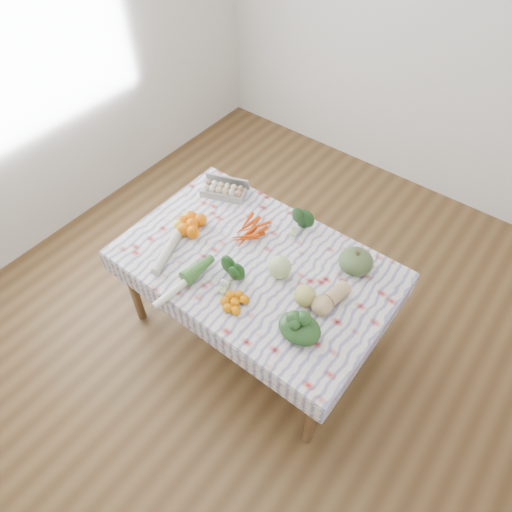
% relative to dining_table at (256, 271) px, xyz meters
% --- Properties ---
extents(ground, '(4.50, 4.50, 0.00)m').
position_rel_dining_table_xyz_m(ground, '(0.00, 0.00, -0.68)').
color(ground, '#52371C').
rests_on(ground, ground).
extents(wall_back, '(4.00, 0.04, 2.80)m').
position_rel_dining_table_xyz_m(wall_back, '(0.00, 2.25, 0.72)').
color(wall_back, white).
rests_on(wall_back, ground).
extents(dining_table, '(1.60, 1.00, 0.75)m').
position_rel_dining_table_xyz_m(dining_table, '(0.00, 0.00, 0.00)').
color(dining_table, brown).
rests_on(dining_table, ground).
extents(tablecloth, '(1.66, 1.06, 0.01)m').
position_rel_dining_table_xyz_m(tablecloth, '(0.00, 0.00, 0.08)').
color(tablecloth, white).
rests_on(tablecloth, dining_table).
extents(egg_carton, '(0.33, 0.23, 0.08)m').
position_rel_dining_table_xyz_m(egg_carton, '(-0.55, 0.34, 0.13)').
color(egg_carton, '#A0A09C').
rests_on(egg_carton, tablecloth).
extents(carrot_bunch, '(0.28, 0.27, 0.04)m').
position_rel_dining_table_xyz_m(carrot_bunch, '(-0.18, 0.15, 0.10)').
color(carrot_bunch, '#D73C03').
rests_on(carrot_bunch, tablecloth).
extents(kale_bunch, '(0.16, 0.15, 0.12)m').
position_rel_dining_table_xyz_m(kale_bunch, '(0.04, 0.40, 0.14)').
color(kale_bunch, '#173715').
rests_on(kale_bunch, tablecloth).
extents(kabocha_squash, '(0.27, 0.27, 0.14)m').
position_rel_dining_table_xyz_m(kabocha_squash, '(0.50, 0.32, 0.15)').
color(kabocha_squash, '#445830').
rests_on(kabocha_squash, tablecloth).
extents(cabbage, '(0.18, 0.18, 0.14)m').
position_rel_dining_table_xyz_m(cabbage, '(0.17, 0.01, 0.15)').
color(cabbage, '#AFC77E').
rests_on(cabbage, tablecloth).
extents(butternut_squash, '(0.16, 0.27, 0.12)m').
position_rel_dining_table_xyz_m(butternut_squash, '(0.52, 0.01, 0.14)').
color(butternut_squash, tan).
rests_on(butternut_squash, tablecloth).
extents(orange_cluster, '(0.34, 0.34, 0.09)m').
position_rel_dining_table_xyz_m(orange_cluster, '(-0.50, -0.03, 0.13)').
color(orange_cluster, '#F96A00').
rests_on(orange_cluster, tablecloth).
extents(broccoli, '(0.18, 0.18, 0.11)m').
position_rel_dining_table_xyz_m(broccoli, '(-0.04, -0.22, 0.14)').
color(broccoli, '#194215').
rests_on(broccoli, tablecloth).
extents(mandarin_cluster, '(0.21, 0.21, 0.06)m').
position_rel_dining_table_xyz_m(mandarin_cluster, '(0.10, -0.32, 0.11)').
color(mandarin_cluster, '#DC7200').
rests_on(mandarin_cluster, tablecloth).
extents(grapefruit, '(0.16, 0.16, 0.13)m').
position_rel_dining_table_xyz_m(grapefruit, '(0.40, -0.07, 0.15)').
color(grapefruit, '#C5BA5C').
rests_on(grapefruit, tablecloth).
extents(spinach_bag, '(0.27, 0.24, 0.11)m').
position_rel_dining_table_xyz_m(spinach_bag, '(0.49, -0.26, 0.14)').
color(spinach_bag, '#193715').
rests_on(spinach_bag, tablecloth).
extents(daikon, '(0.19, 0.40, 0.06)m').
position_rel_dining_table_xyz_m(daikon, '(-0.48, -0.27, 0.11)').
color(daikon, beige).
rests_on(daikon, tablecloth).
extents(leek, '(0.08, 0.45, 0.05)m').
position_rel_dining_table_xyz_m(leek, '(-0.22, -0.40, 0.11)').
color(leek, silver).
rests_on(leek, tablecloth).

